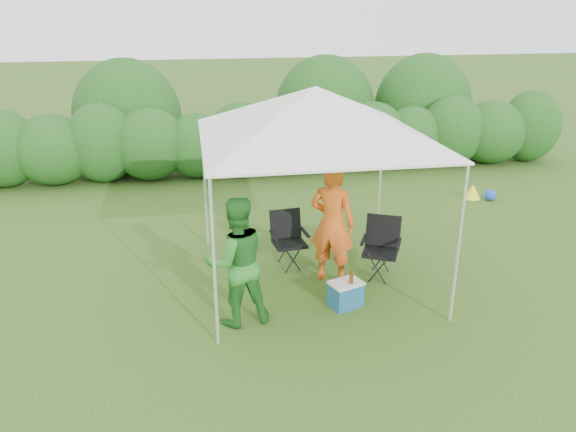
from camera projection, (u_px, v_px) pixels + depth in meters
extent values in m
plane|color=#3B5D1D|center=(320.00, 293.00, 7.97)|extent=(70.00, 70.00, 0.00)
ellipsoid|color=#21551A|center=(2.00, 149.00, 12.26)|extent=(1.65, 1.40, 1.73)
cylinder|color=#382616|center=(8.00, 180.00, 12.51)|extent=(0.12, 0.12, 0.30)
ellipsoid|color=#21551A|center=(53.00, 150.00, 12.45)|extent=(1.80, 1.53, 1.57)
cylinder|color=#382616|center=(57.00, 177.00, 12.68)|extent=(0.12, 0.12, 0.30)
ellipsoid|color=#21551A|center=(101.00, 143.00, 12.58)|extent=(1.57, 1.34, 1.80)
cylinder|color=#382616|center=(105.00, 175.00, 12.85)|extent=(0.12, 0.12, 0.30)
ellipsoid|color=#21551A|center=(150.00, 144.00, 12.78)|extent=(1.72, 1.47, 1.65)
cylinder|color=#382616|center=(152.00, 173.00, 13.02)|extent=(0.12, 0.12, 0.30)
ellipsoid|color=#21551A|center=(196.00, 146.00, 12.97)|extent=(1.50, 1.28, 1.50)
cylinder|color=#382616|center=(198.00, 171.00, 13.19)|extent=(0.12, 0.12, 0.30)
ellipsoid|color=#21551A|center=(241.00, 139.00, 13.10)|extent=(1.65, 1.40, 1.73)
cylinder|color=#382616|center=(242.00, 169.00, 13.35)|extent=(0.12, 0.12, 0.30)
ellipsoid|color=#21551A|center=(286.00, 141.00, 13.29)|extent=(1.80, 1.53, 1.57)
cylinder|color=#382616|center=(286.00, 166.00, 13.52)|extent=(0.12, 0.12, 0.30)
ellipsoid|color=#21551A|center=(329.00, 134.00, 13.42)|extent=(1.58, 1.34, 1.80)
cylinder|color=#382616|center=(328.00, 164.00, 13.69)|extent=(0.12, 0.12, 0.30)
ellipsoid|color=#21551A|center=(371.00, 136.00, 13.61)|extent=(1.72, 1.47, 1.65)
cylinder|color=#382616|center=(369.00, 162.00, 13.86)|extent=(0.12, 0.12, 0.30)
ellipsoid|color=#21551A|center=(412.00, 137.00, 13.81)|extent=(1.50, 1.28, 1.50)
cylinder|color=#382616|center=(410.00, 161.00, 14.02)|extent=(0.12, 0.12, 0.30)
ellipsoid|color=#21551A|center=(452.00, 131.00, 13.94)|extent=(1.65, 1.40, 1.73)
cylinder|color=#382616|center=(449.00, 159.00, 14.19)|extent=(0.12, 0.12, 0.30)
ellipsoid|color=#21551A|center=(491.00, 132.00, 14.13)|extent=(1.80, 1.53, 1.57)
cylinder|color=#382616|center=(488.00, 157.00, 14.36)|extent=(0.12, 0.12, 0.30)
ellipsoid|color=#21551A|center=(530.00, 126.00, 14.26)|extent=(1.57, 1.34, 1.80)
cylinder|color=#382616|center=(525.00, 155.00, 14.53)|extent=(0.12, 0.12, 0.30)
cylinder|color=silver|center=(214.00, 265.00, 6.44)|extent=(0.04, 0.04, 2.10)
cylinder|color=silver|center=(459.00, 247.00, 6.92)|extent=(0.04, 0.04, 2.10)
cylinder|color=silver|center=(205.00, 186.00, 9.20)|extent=(0.04, 0.04, 2.10)
cylinder|color=silver|center=(380.00, 177.00, 9.68)|extent=(0.04, 0.04, 2.10)
cube|color=white|center=(315.00, 139.00, 7.67)|extent=(3.10, 3.10, 0.03)
pyramid|color=white|center=(316.00, 112.00, 7.54)|extent=(3.10, 3.10, 0.70)
cube|color=black|center=(380.00, 252.00, 8.31)|extent=(0.65, 0.63, 0.05)
cube|color=black|center=(383.00, 230.00, 8.40)|extent=(0.51, 0.34, 0.48)
cube|color=black|center=(364.00, 240.00, 8.31)|extent=(0.23, 0.40, 0.03)
cube|color=black|center=(399.00, 244.00, 8.18)|extent=(0.23, 0.40, 0.03)
cylinder|color=black|center=(363.00, 269.00, 8.24)|extent=(0.02, 0.02, 0.40)
cylinder|color=black|center=(392.00, 272.00, 8.14)|extent=(0.02, 0.02, 0.40)
cylinder|color=black|center=(368.00, 257.00, 8.62)|extent=(0.02, 0.02, 0.40)
cylinder|color=black|center=(395.00, 260.00, 8.51)|extent=(0.02, 0.02, 0.40)
cube|color=black|center=(289.00, 244.00, 8.64)|extent=(0.52, 0.49, 0.05)
cube|color=black|center=(286.00, 223.00, 8.73)|extent=(0.49, 0.18, 0.46)
cube|color=black|center=(274.00, 235.00, 8.52)|extent=(0.09, 0.41, 0.03)
cube|color=black|center=(305.00, 232.00, 8.65)|extent=(0.09, 0.41, 0.03)
cylinder|color=black|center=(280.00, 262.00, 8.48)|extent=(0.02, 0.02, 0.39)
cylinder|color=black|center=(306.00, 259.00, 8.59)|extent=(0.02, 0.02, 0.39)
cylinder|color=black|center=(273.00, 251.00, 8.84)|extent=(0.02, 0.02, 0.39)
cylinder|color=black|center=(298.00, 248.00, 8.95)|extent=(0.02, 0.02, 0.39)
imported|color=#E15719|center=(332.00, 224.00, 8.03)|extent=(0.78, 0.71, 1.80)
imported|color=#297927|center=(237.00, 262.00, 6.98)|extent=(0.93, 0.79, 1.70)
cube|color=#1C5581|center=(346.00, 295.00, 7.58)|extent=(0.48, 0.42, 0.33)
cube|color=silver|center=(346.00, 283.00, 7.52)|extent=(0.51, 0.44, 0.03)
cylinder|color=#592D0C|center=(352.00, 276.00, 7.45)|extent=(0.06, 0.06, 0.21)
cone|color=#FFF91A|center=(472.00, 191.00, 11.76)|extent=(0.36, 0.36, 0.30)
sphere|color=blue|center=(490.00, 195.00, 11.64)|extent=(0.24, 0.24, 0.24)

